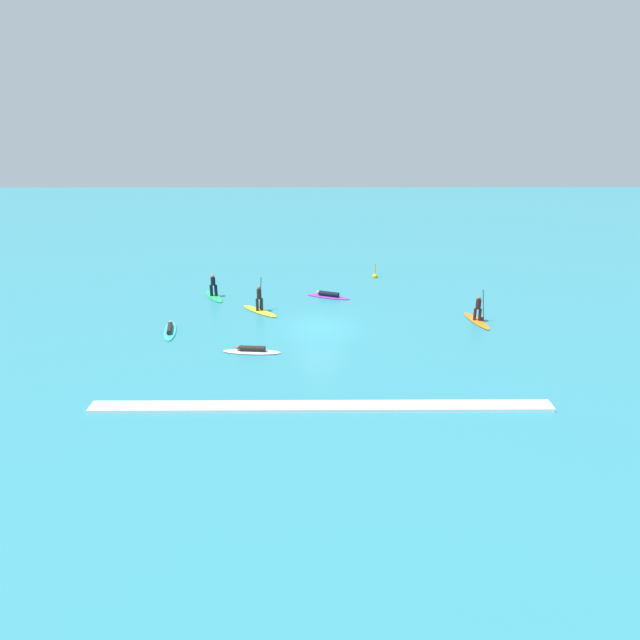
{
  "coord_description": "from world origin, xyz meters",
  "views": [
    {
      "loc": [
        -0.21,
        -33.3,
        13.25
      ],
      "look_at": [
        0.0,
        0.0,
        0.5
      ],
      "focal_mm": 32.67,
      "sensor_mm": 36.0,
      "label": 1
    }
  ],
  "objects_px": {
    "surfer_on_teal_board": "(170,330)",
    "marker_buoy": "(375,275)",
    "surfer_on_yellow_board": "(260,306)",
    "surfer_on_orange_board": "(477,316)",
    "surfer_on_white_board": "(252,350)",
    "surfer_on_green_board": "(214,292)",
    "surfer_on_purple_board": "(328,295)"
  },
  "relations": [
    {
      "from": "surfer_on_purple_board",
      "to": "surfer_on_orange_board",
      "type": "xyz_separation_m",
      "value": [
        9.31,
        -4.89,
        0.22
      ]
    },
    {
      "from": "surfer_on_green_board",
      "to": "surfer_on_yellow_board",
      "type": "bearing_deg",
      "value": -159.1
    },
    {
      "from": "surfer_on_purple_board",
      "to": "surfer_on_white_board",
      "type": "bearing_deg",
      "value": 86.01
    },
    {
      "from": "surfer_on_purple_board",
      "to": "surfer_on_yellow_board",
      "type": "bearing_deg",
      "value": 53.98
    },
    {
      "from": "surfer_on_yellow_board",
      "to": "marker_buoy",
      "type": "relative_size",
      "value": 2.2
    },
    {
      "from": "marker_buoy",
      "to": "surfer_on_orange_board",
      "type": "bearing_deg",
      "value": -60.25
    },
    {
      "from": "surfer_on_teal_board",
      "to": "marker_buoy",
      "type": "relative_size",
      "value": 2.49
    },
    {
      "from": "surfer_on_orange_board",
      "to": "surfer_on_white_board",
      "type": "relative_size",
      "value": 0.97
    },
    {
      "from": "surfer_on_purple_board",
      "to": "marker_buoy",
      "type": "relative_size",
      "value": 2.51
    },
    {
      "from": "surfer_on_yellow_board",
      "to": "surfer_on_orange_board",
      "type": "bearing_deg",
      "value": -143.78
    },
    {
      "from": "surfer_on_white_board",
      "to": "surfer_on_teal_board",
      "type": "bearing_deg",
      "value": -25.87
    },
    {
      "from": "surfer_on_teal_board",
      "to": "surfer_on_white_board",
      "type": "relative_size",
      "value": 0.97
    },
    {
      "from": "surfer_on_orange_board",
      "to": "surfer_on_white_board",
      "type": "distance_m",
      "value": 14.54
    },
    {
      "from": "surfer_on_orange_board",
      "to": "marker_buoy",
      "type": "bearing_deg",
      "value": -163.5
    },
    {
      "from": "surfer_on_purple_board",
      "to": "surfer_on_teal_board",
      "type": "relative_size",
      "value": 1.01
    },
    {
      "from": "surfer_on_teal_board",
      "to": "surfer_on_orange_board",
      "type": "relative_size",
      "value": 0.99
    },
    {
      "from": "surfer_on_yellow_board",
      "to": "surfer_on_white_board",
      "type": "relative_size",
      "value": 0.86
    },
    {
      "from": "surfer_on_green_board",
      "to": "surfer_on_orange_board",
      "type": "distance_m",
      "value": 18.15
    },
    {
      "from": "surfer_on_green_board",
      "to": "surfer_on_white_board",
      "type": "bearing_deg",
      "value": 173.02
    },
    {
      "from": "surfer_on_green_board",
      "to": "surfer_on_teal_board",
      "type": "relative_size",
      "value": 0.95
    },
    {
      "from": "surfer_on_green_board",
      "to": "marker_buoy",
      "type": "height_order",
      "value": "surfer_on_green_board"
    },
    {
      "from": "surfer_on_white_board",
      "to": "marker_buoy",
      "type": "relative_size",
      "value": 2.57
    },
    {
      "from": "surfer_on_green_board",
      "to": "surfer_on_teal_board",
      "type": "bearing_deg",
      "value": 138.61
    },
    {
      "from": "surfer_on_yellow_board",
      "to": "surfer_on_purple_board",
      "type": "height_order",
      "value": "surfer_on_yellow_board"
    },
    {
      "from": "surfer_on_white_board",
      "to": "surfer_on_green_board",
      "type": "bearing_deg",
      "value": -64.41
    },
    {
      "from": "surfer_on_white_board",
      "to": "marker_buoy",
      "type": "xyz_separation_m",
      "value": [
        8.21,
        14.38,
        0.05
      ]
    },
    {
      "from": "surfer_on_green_board",
      "to": "surfer_on_orange_board",
      "type": "relative_size",
      "value": 0.94
    },
    {
      "from": "surfer_on_purple_board",
      "to": "surfer_on_white_board",
      "type": "relative_size",
      "value": 0.98
    },
    {
      "from": "surfer_on_purple_board",
      "to": "marker_buoy",
      "type": "distance_m",
      "value": 6.11
    },
    {
      "from": "surfer_on_orange_board",
      "to": "marker_buoy",
      "type": "xyz_separation_m",
      "value": [
        -5.55,
        9.71,
        -0.19
      ]
    },
    {
      "from": "surfer_on_yellow_board",
      "to": "surfer_on_green_board",
      "type": "distance_m",
      "value": 4.71
    },
    {
      "from": "surfer_on_green_board",
      "to": "marker_buoy",
      "type": "bearing_deg",
      "value": -96.23
    }
  ]
}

